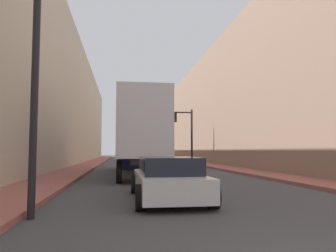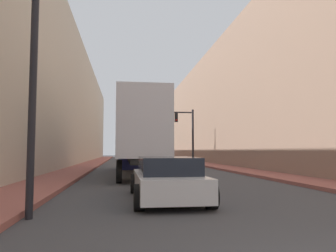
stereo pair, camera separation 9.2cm
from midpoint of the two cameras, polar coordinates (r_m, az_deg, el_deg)
sidewalk_right at (r=33.33m, az=6.00°, el=-6.61°), size 2.17×80.00×0.15m
sidewalk_left at (r=32.47m, az=-13.83°, el=-6.57°), size 2.17×80.00×0.15m
building_right at (r=34.86m, az=12.46°, el=3.68°), size 6.00×80.00×12.42m
building_left at (r=33.45m, az=-20.63°, el=4.47°), size 6.00×80.00×12.74m
semi_truck at (r=20.07m, az=-5.47°, el=-1.56°), size 2.43×13.53×4.29m
sedan_car at (r=9.68m, az=-0.30°, el=-9.22°), size 2.02×4.59×1.25m
traffic_signal_gantry at (r=32.23m, az=0.68°, el=0.23°), size 6.79×0.35×5.51m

